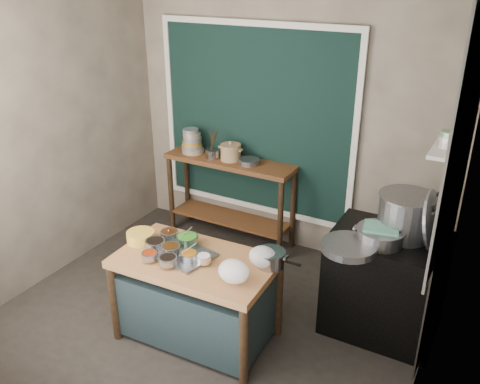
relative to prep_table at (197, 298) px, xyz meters
The scene contains 30 objects.
floor 0.49m from the prep_table, 99.46° to the left, with size 3.50×3.00×0.02m, color black.
back_wall 2.08m from the prep_table, 91.58° to the left, with size 3.50×0.02×2.80m, color gray.
left_wall 2.10m from the prep_table, behind, with size 0.02×3.00×2.80m, color gray.
right_wall 2.02m from the prep_table, ahead, with size 0.02×3.00×2.80m, color gray.
curtain_panel 2.06m from the prep_table, 102.73° to the left, with size 2.10×0.02×1.90m, color black.
curtain_frame 2.05m from the prep_table, 102.80° to the left, with size 2.22×0.03×2.02m, color beige, non-canonical shape.
tile_panel 2.40m from the prep_table, 26.77° to the left, with size 0.02×1.70×1.70m, color #B2B2AA.
soot_patch 1.97m from the prep_table, 29.34° to the left, with size 0.01×1.30×1.30m, color black.
wall_shelf 2.31m from the prep_table, 36.05° to the left, with size 0.22×0.70×0.03m, color beige.
prep_table is the anchor object (origin of this frame).
back_counter 1.69m from the prep_table, 110.79° to the left, with size 1.45×0.40×0.95m, color #593219.
stove_block 1.55m from the prep_table, 33.18° to the left, with size 0.90×0.68×0.85m, color black.
stove_top 1.63m from the prep_table, 33.18° to the left, with size 0.92×0.69×0.03m, color black.
condiment_tray 0.41m from the prep_table, behind, with size 0.50×0.35×0.02m, color gray.
condiment_bowls 0.47m from the prep_table, behind, with size 0.59×0.48×0.07m.
yellow_basin 0.69m from the prep_table, behind, with size 0.23×0.23×0.09m, color gold.
saucepan 0.74m from the prep_table, 19.86° to the left, with size 0.23×0.23×0.13m, color gray, non-canonical shape.
plastic_bag_a 0.64m from the prep_table, 16.39° to the right, with size 0.23×0.20×0.17m, color white.
plastic_bag_b 0.70m from the prep_table, 17.36° to the left, with size 0.22×0.19×0.17m, color white.
bowl_stack 2.02m from the prep_table, 124.35° to the left, with size 0.24×0.24×0.27m.
utensil_cup 1.84m from the prep_table, 116.97° to the left, with size 0.16×0.16×0.10m, color gray.
ceramic_crock 1.80m from the prep_table, 110.38° to the left, with size 0.23×0.23×0.15m, color olive, non-canonical shape.
wide_bowl 1.71m from the prep_table, 102.85° to the left, with size 0.22×0.22×0.05m, color gray.
stock_pot 1.79m from the prep_table, 33.99° to the left, with size 0.45×0.45×0.35m, color gray, non-canonical shape.
pot_lid 1.93m from the prep_table, 28.14° to the left, with size 0.46×0.46×0.02m, color gray.
steamer 1.54m from the prep_table, 29.98° to the left, with size 0.38×0.38×0.12m, color gray, non-canonical shape.
green_cloth 1.57m from the prep_table, 29.98° to the left, with size 0.26×0.20×0.02m, color #569681.
shallow_pan 1.29m from the prep_table, 25.00° to the left, with size 0.42×0.42×0.06m, color gray.
shelf_bowl_stack 2.30m from the prep_table, 33.92° to the left, with size 0.15×0.15×0.12m.
shelf_bowl_green 2.41m from the prep_table, 39.61° to the left, with size 0.15×0.15×0.05m, color gray.
Camera 1 is at (2.01, -3.10, 2.85)m, focal length 38.00 mm.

